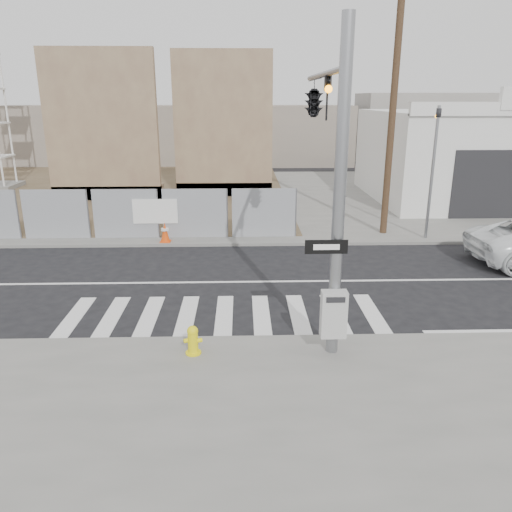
{
  "coord_description": "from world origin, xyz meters",
  "views": [
    {
      "loc": [
        0.5,
        -14.85,
        5.57
      ],
      "look_at": [
        0.88,
        -1.7,
        1.4
      ],
      "focal_mm": 35.0,
      "sensor_mm": 36.0,
      "label": 1
    }
  ],
  "objects_px": {
    "signal_pole": "(321,131)",
    "traffic_cone_c": "(118,228)",
    "fire_hydrant": "(193,340)",
    "auto_shop": "(483,155)",
    "traffic_cone_d": "(165,232)"
  },
  "relations": [
    {
      "from": "signal_pole",
      "to": "fire_hydrant",
      "type": "bearing_deg",
      "value": -138.11
    },
    {
      "from": "auto_shop",
      "to": "traffic_cone_c",
      "type": "relative_size",
      "value": 17.86
    },
    {
      "from": "auto_shop",
      "to": "fire_hydrant",
      "type": "height_order",
      "value": "auto_shop"
    },
    {
      "from": "fire_hydrant",
      "to": "traffic_cone_c",
      "type": "xyz_separation_m",
      "value": [
        -4.03,
        10.12,
        -0.0
      ]
    },
    {
      "from": "auto_shop",
      "to": "traffic_cone_d",
      "type": "relative_size",
      "value": 15.31
    },
    {
      "from": "signal_pole",
      "to": "auto_shop",
      "type": "height_order",
      "value": "signal_pole"
    },
    {
      "from": "signal_pole",
      "to": "traffic_cone_c",
      "type": "relative_size",
      "value": 10.42
    },
    {
      "from": "auto_shop",
      "to": "traffic_cone_d",
      "type": "distance_m",
      "value": 18.78
    },
    {
      "from": "auto_shop",
      "to": "fire_hydrant",
      "type": "xyz_separation_m",
      "value": [
        -14.61,
        -17.8,
        -2.08
      ]
    },
    {
      "from": "fire_hydrant",
      "to": "traffic_cone_c",
      "type": "distance_m",
      "value": 10.89
    },
    {
      "from": "signal_pole",
      "to": "auto_shop",
      "type": "distance_m",
      "value": 19.04
    },
    {
      "from": "signal_pole",
      "to": "traffic_cone_d",
      "type": "bearing_deg",
      "value": 128.35
    },
    {
      "from": "auto_shop",
      "to": "traffic_cone_c",
      "type": "distance_m",
      "value": 20.27
    },
    {
      "from": "traffic_cone_c",
      "to": "traffic_cone_d",
      "type": "bearing_deg",
      "value": -24.37
    },
    {
      "from": "signal_pole",
      "to": "fire_hydrant",
      "type": "relative_size",
      "value": 10.46
    }
  ]
}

